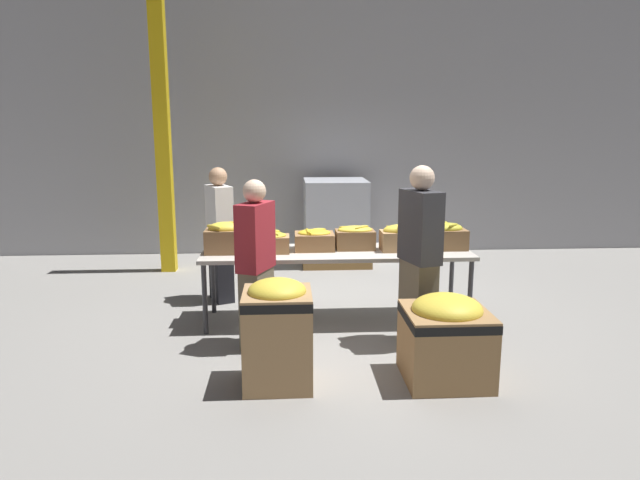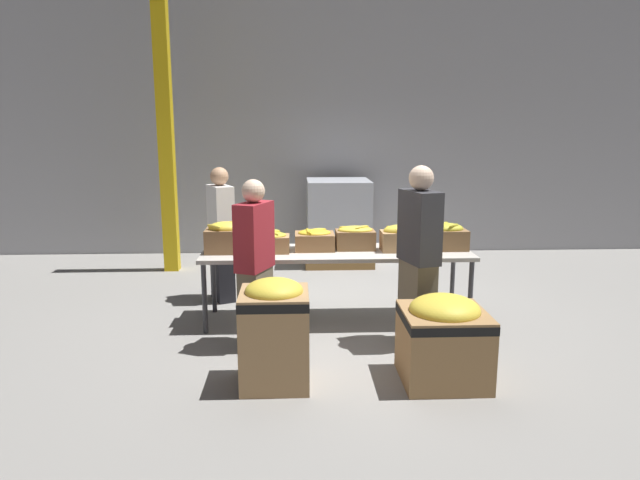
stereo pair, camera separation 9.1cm
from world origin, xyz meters
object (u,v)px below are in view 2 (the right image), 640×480
object	(u,v)px
banana_box_1	(270,241)
banana_box_5	(447,236)
banana_box_0	(225,237)
donation_bin_1	(443,336)
banana_box_4	(401,238)
pallet_stack_0	(338,222)
donation_bin_0	(275,329)
volunteer_0	(418,258)
banana_box_3	(355,237)
volunteer_1	(255,265)
banana_box_2	(314,239)
volunteer_2	(221,235)
support_pillar	(165,127)
sorting_table	(337,255)

from	to	relation	value
banana_box_1	banana_box_5	size ratio (longest dim) A/B	0.96
banana_box_0	donation_bin_1	size ratio (longest dim) A/B	0.58
banana_box_4	pallet_stack_0	distance (m)	2.67
donation_bin_0	pallet_stack_0	size ratio (longest dim) A/B	0.69
banana_box_1	volunteer_0	world-z (taller)	volunteer_0
banana_box_3	volunteer_1	bearing A→B (deg)	-142.40
banana_box_0	volunteer_1	bearing A→B (deg)	-63.18
banana_box_5	banana_box_2	bearing A→B (deg)	178.16
banana_box_0	volunteer_0	world-z (taller)	volunteer_0
donation_bin_1	volunteer_2	bearing A→B (deg)	131.82
support_pillar	pallet_stack_0	xyz separation A→B (m)	(2.39, 0.36, -1.39)
banana_box_0	pallet_stack_0	bearing A→B (deg)	62.65
support_pillar	banana_box_4	bearing A→B (deg)	-38.47
banana_box_4	donation_bin_1	distance (m)	1.56
volunteer_0	volunteer_1	world-z (taller)	volunteer_0
volunteer_1	volunteer_0	bearing A→B (deg)	-67.45
volunteer_2	pallet_stack_0	xyz separation A→B (m)	(1.49, 1.82, -0.17)
banana_box_4	banana_box_0	bearing A→B (deg)	179.82
banana_box_3	volunteer_1	world-z (taller)	volunteer_1
banana_box_4	support_pillar	bearing A→B (deg)	141.53
banana_box_0	volunteer_1	world-z (taller)	volunteer_1
banana_box_5	volunteer_1	bearing A→B (deg)	-159.77
donation_bin_0	support_pillar	distance (m)	4.34
sorting_table	banana_box_0	bearing A→B (deg)	-179.66
banana_box_0	pallet_stack_0	size ratio (longest dim) A/B	0.33
volunteer_0	banana_box_2	bearing A→B (deg)	33.28
volunteer_0	donation_bin_1	world-z (taller)	volunteer_0
volunteer_0	pallet_stack_0	bearing A→B (deg)	-8.12
donation_bin_1	pallet_stack_0	size ratio (longest dim) A/B	0.57
banana_box_2	banana_box_1	bearing A→B (deg)	-167.82
banana_box_0	volunteer_0	bearing A→B (deg)	-20.81
banana_box_0	volunteer_1	size ratio (longest dim) A/B	0.27
banana_box_4	banana_box_5	xyz separation A→B (m)	(0.49, 0.05, 0.00)
sorting_table	banana_box_2	world-z (taller)	banana_box_2
volunteer_0	banana_box_0	bearing A→B (deg)	52.71
banana_box_2	volunteer_1	world-z (taller)	volunteer_1
banana_box_2	support_pillar	bearing A→B (deg)	132.04
banana_box_1	volunteer_2	bearing A→B (deg)	126.92
sorting_table	pallet_stack_0	bearing A→B (deg)	85.32
banana_box_2	volunteer_0	size ratio (longest dim) A/B	0.24
volunteer_2	volunteer_0	bearing A→B (deg)	29.21
sorting_table	banana_box_3	size ratio (longest dim) A/B	6.83
banana_box_0	banana_box_5	world-z (taller)	banana_box_0
banana_box_4	volunteer_2	distance (m)	2.10
banana_box_2	pallet_stack_0	world-z (taller)	pallet_stack_0
banana_box_1	volunteer_2	distance (m)	1.00
volunteer_1	pallet_stack_0	bearing A→B (deg)	6.33
banana_box_4	volunteer_2	world-z (taller)	volunteer_2
banana_box_1	support_pillar	bearing A→B (deg)	123.47
banana_box_2	volunteer_2	bearing A→B (deg)	146.48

